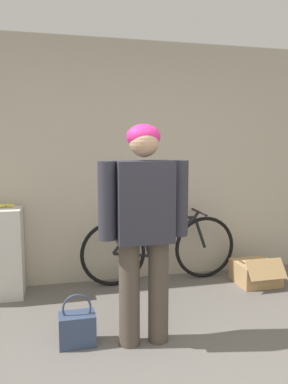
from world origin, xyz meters
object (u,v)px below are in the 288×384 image
object	(u,v)px
person	(144,218)
cardboard_box	(256,272)
handbag	(77,328)
bicycle	(160,248)

from	to	relation	value
person	cardboard_box	size ratio (longest dim) A/B	3.37
handbag	person	bearing A→B (deg)	-9.57
cardboard_box	handbag	bearing A→B (deg)	-157.28
person	bicycle	xyz separation A→B (m)	(0.47, 1.20, -0.59)
person	bicycle	world-z (taller)	person
person	cardboard_box	xyz separation A→B (m)	(1.47, 0.91, -0.85)
handbag	bicycle	bearing A→B (deg)	49.06
person	handbag	distance (m)	0.98
cardboard_box	person	bearing A→B (deg)	-148.29
bicycle	handbag	bearing A→B (deg)	-131.26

